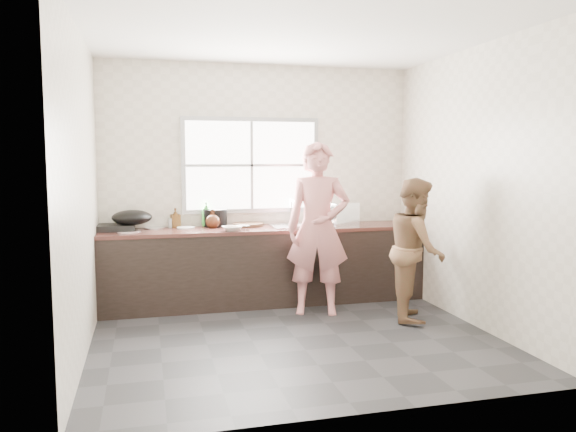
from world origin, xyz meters
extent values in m
cube|color=#29292C|center=(0.00, 0.00, -0.01)|extent=(3.60, 3.20, 0.01)
cube|color=silver|center=(0.00, 0.00, 2.71)|extent=(3.60, 3.20, 0.01)
cube|color=beige|center=(0.00, 1.60, 1.35)|extent=(3.60, 0.01, 2.70)
cube|color=beige|center=(-1.80, 0.00, 1.35)|extent=(0.01, 3.20, 2.70)
cube|color=silver|center=(1.80, 0.00, 1.35)|extent=(0.01, 3.20, 2.70)
cube|color=beige|center=(0.00, -1.60, 1.35)|extent=(3.60, 0.01, 2.70)
cube|color=black|center=(0.00, 1.29, 0.41)|extent=(3.60, 0.62, 0.82)
cube|color=#3B1D18|center=(0.00, 1.29, 0.84)|extent=(3.60, 0.64, 0.04)
cube|color=silver|center=(0.35, 1.29, 0.86)|extent=(0.55, 0.45, 0.02)
cylinder|color=silver|center=(0.35, 1.49, 1.01)|extent=(0.02, 0.02, 0.30)
cube|color=#9EA0A5|center=(-0.10, 1.59, 1.55)|extent=(1.60, 0.05, 1.10)
cube|color=white|center=(-0.10, 1.57, 1.55)|extent=(1.50, 0.01, 1.00)
imported|color=#DA8483|center=(0.45, 0.74, 0.84)|extent=(0.71, 0.57, 1.68)
imported|color=brown|center=(1.35, 0.29, 0.72)|extent=(0.77, 0.85, 1.44)
cylinder|color=#311F13|center=(-0.17, 1.45, 0.88)|extent=(0.40, 0.40, 0.04)
cube|color=silver|center=(-0.31, 1.16, 0.90)|extent=(0.20, 0.11, 0.01)
imported|color=white|center=(-0.41, 1.08, 0.89)|extent=(0.24, 0.24, 0.05)
imported|color=white|center=(0.63, 1.08, 0.89)|extent=(0.22, 0.22, 0.05)
imported|color=white|center=(0.34, 1.08, 0.89)|extent=(0.20, 0.20, 0.05)
cylinder|color=black|center=(-0.54, 1.52, 0.96)|extent=(0.35, 0.35, 0.20)
cylinder|color=white|center=(-0.87, 1.41, 0.87)|extent=(0.24, 0.24, 0.02)
imported|color=#287C29|center=(-0.63, 1.51, 1.00)|extent=(0.12, 0.12, 0.29)
imported|color=#482E12|center=(-0.98, 1.52, 0.96)|extent=(0.11, 0.11, 0.20)
imported|color=#422010|center=(-0.57, 1.40, 0.96)|extent=(0.18, 0.18, 0.19)
cylinder|color=silver|center=(-1.02, 1.52, 0.91)|extent=(0.09, 0.09, 0.11)
cube|color=black|center=(-1.63, 1.46, 0.89)|extent=(0.43, 0.43, 0.06)
ellipsoid|color=black|center=(-1.44, 1.38, 1.00)|extent=(0.43, 0.43, 0.16)
cube|color=white|center=(0.89, 1.26, 0.99)|extent=(0.41, 0.35, 0.26)
cylinder|color=silver|center=(-1.48, 1.28, 0.87)|extent=(0.34, 0.34, 0.01)
cylinder|color=silver|center=(-1.21, 1.52, 0.87)|extent=(0.24, 0.24, 0.01)
camera|label=1|loc=(-1.29, -4.82, 1.64)|focal=35.00mm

